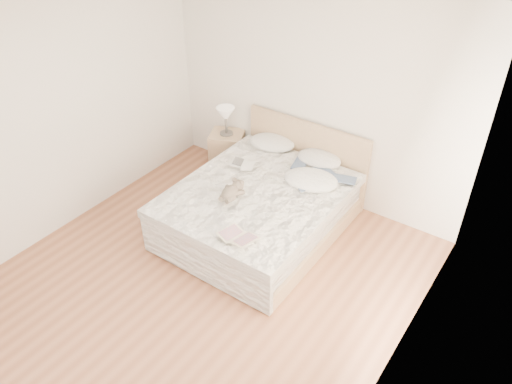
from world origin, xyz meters
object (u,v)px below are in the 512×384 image
bed (262,208)px  table_lamp (226,115)px  teddy_bear (230,197)px  nightstand (228,151)px  childrens_book (238,237)px  photo_book (243,165)px

bed → table_lamp: bearing=144.6°
teddy_bear → nightstand: bearing=122.6°
childrens_book → teddy_bear: bearing=147.8°
bed → teddy_bear: size_ratio=7.00×
nightstand → teddy_bear: (1.01, -1.24, 0.37)m
nightstand → teddy_bear: teddy_bear is taller
bed → table_lamp: size_ratio=5.48×
nightstand → teddy_bear: 1.64m
nightstand → bed: bearing=-35.7°
bed → photo_book: size_ratio=6.98×
bed → photo_book: (-0.43, 0.23, 0.32)m
bed → nightstand: bearing=144.3°
nightstand → table_lamp: table_lamp is taller
table_lamp → teddy_bear: (1.01, -1.23, -0.19)m
table_lamp → photo_book: table_lamp is taller
bed → childrens_book: size_ratio=5.84×
table_lamp → photo_book: (0.72, -0.59, -0.21)m
photo_book → childrens_book: (0.75, -1.11, 0.00)m
childrens_book → table_lamp: bearing=144.2°
photo_book → teddy_bear: size_ratio=1.00×
table_lamp → teddy_bear: size_ratio=1.28×
table_lamp → teddy_bear: table_lamp is taller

